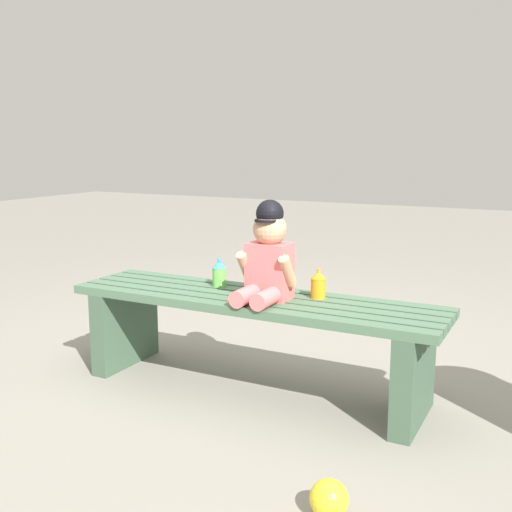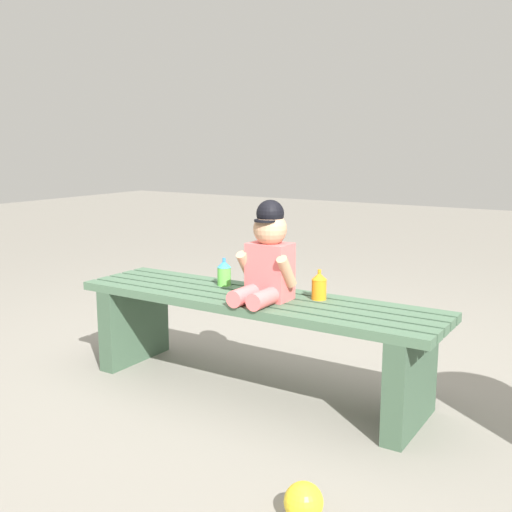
{
  "view_description": "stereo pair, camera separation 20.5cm",
  "coord_description": "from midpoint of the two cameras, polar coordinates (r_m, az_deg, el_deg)",
  "views": [
    {
      "loc": [
        1.15,
        -2.2,
        1.04
      ],
      "look_at": [
        0.04,
        -0.05,
        0.59
      ],
      "focal_mm": 43.26,
      "sensor_mm": 36.0,
      "label": 1
    },
    {
      "loc": [
        1.33,
        -2.1,
        1.04
      ],
      "look_at": [
        0.04,
        -0.05,
        0.59
      ],
      "focal_mm": 43.26,
      "sensor_mm": 36.0,
      "label": 2
    }
  ],
  "objects": [
    {
      "name": "sippy_cup_left",
      "position": [
        2.73,
        -0.83,
        -1.56
      ],
      "size": [
        0.06,
        0.06,
        0.12
      ],
      "color": "#66CC4C",
      "rests_on": "park_bench"
    },
    {
      "name": "sippy_cup_right",
      "position": [
        2.52,
        8.19,
        -2.73
      ],
      "size": [
        0.06,
        0.06,
        0.12
      ],
      "color": "orange",
      "rests_on": "park_bench"
    },
    {
      "name": "ground_plane",
      "position": [
        2.7,
        2.05,
        -12.23
      ],
      "size": [
        16.0,
        16.0,
        0.0
      ],
      "primitive_type": "plane",
      "color": "gray"
    },
    {
      "name": "park_bench",
      "position": [
        2.6,
        2.09,
        -6.53
      ],
      "size": [
        1.6,
        0.4,
        0.41
      ],
      "color": "#47664C",
      "rests_on": "ground_plane"
    },
    {
      "name": "child_figure",
      "position": [
        2.46,
        3.47,
        -0.1
      ],
      "size": [
        0.23,
        0.27,
        0.4
      ],
      "color": "#E56666",
      "rests_on": "park_bench"
    },
    {
      "name": "toy_ball",
      "position": [
        1.86,
        7.82,
        -21.67
      ],
      "size": [
        0.11,
        0.11,
        0.11
      ],
      "primitive_type": "sphere",
      "color": "yellow",
      "rests_on": "ground_plane"
    }
  ]
}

